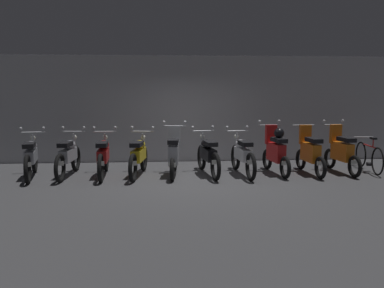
% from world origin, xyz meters
% --- Properties ---
extents(ground_plane, '(80.00, 80.00, 0.00)m').
position_xyz_m(ground_plane, '(0.00, 0.00, 0.00)').
color(ground_plane, '#424244').
extents(back_wall, '(16.00, 0.30, 3.00)m').
position_xyz_m(back_wall, '(0.00, 2.67, 1.50)').
color(back_wall, '#ADADB2').
rests_on(back_wall, ground).
extents(motorbike_slot_0, '(0.62, 1.93, 1.15)m').
position_xyz_m(motorbike_slot_0, '(-3.75, 0.62, 0.49)').
color(motorbike_slot_0, black).
rests_on(motorbike_slot_0, ground).
extents(motorbike_slot_1, '(0.59, 1.95, 1.15)m').
position_xyz_m(motorbike_slot_1, '(-2.91, 0.71, 0.49)').
color(motorbike_slot_1, black).
rests_on(motorbike_slot_1, ground).
extents(motorbike_slot_2, '(0.59, 1.95, 1.15)m').
position_xyz_m(motorbike_slot_2, '(-2.08, 0.64, 0.49)').
color(motorbike_slot_2, black).
rests_on(motorbike_slot_2, ground).
extents(motorbike_slot_3, '(0.58, 1.94, 1.15)m').
position_xyz_m(motorbike_slot_3, '(-1.24, 0.62, 0.49)').
color(motorbike_slot_3, black).
rests_on(motorbike_slot_3, ground).
extents(motorbike_slot_4, '(0.59, 1.68, 1.29)m').
position_xyz_m(motorbike_slot_4, '(-0.41, 0.60, 0.53)').
color(motorbike_slot_4, black).
rests_on(motorbike_slot_4, ground).
extents(motorbike_slot_5, '(0.58, 1.94, 1.15)m').
position_xyz_m(motorbike_slot_5, '(0.41, 0.62, 0.49)').
color(motorbike_slot_5, black).
rests_on(motorbike_slot_5, ground).
extents(motorbike_slot_6, '(0.59, 1.95, 1.15)m').
position_xyz_m(motorbike_slot_6, '(1.25, 0.56, 0.49)').
color(motorbike_slot_6, black).
rests_on(motorbike_slot_6, ground).
extents(motorbike_slot_7, '(0.59, 1.68, 1.29)m').
position_xyz_m(motorbike_slot_7, '(2.08, 0.63, 0.57)').
color(motorbike_slot_7, black).
rests_on(motorbike_slot_7, ground).
extents(motorbike_slot_8, '(0.56, 1.68, 1.18)m').
position_xyz_m(motorbike_slot_8, '(2.91, 0.57, 0.52)').
color(motorbike_slot_8, black).
rests_on(motorbike_slot_8, ground).
extents(motorbike_slot_9, '(0.59, 1.68, 1.29)m').
position_xyz_m(motorbike_slot_9, '(3.74, 0.65, 0.53)').
color(motorbike_slot_9, black).
rests_on(motorbike_slot_9, ground).
extents(bicycle, '(0.50, 1.73, 0.89)m').
position_xyz_m(bicycle, '(4.53, 0.79, 0.36)').
color(bicycle, black).
rests_on(bicycle, ground).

